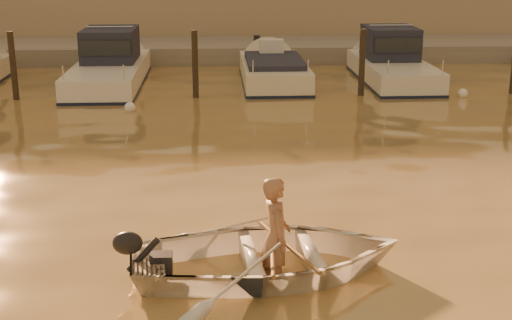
{
  "coord_description": "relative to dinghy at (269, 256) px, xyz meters",
  "views": [
    {
      "loc": [
        0.37,
        -7.26,
        4.42
      ],
      "look_at": [
        1.08,
        4.78,
        0.75
      ],
      "focal_mm": 50.0,
      "sensor_mm": 36.0,
      "label": 1
    }
  ],
  "objects": [
    {
      "name": "moored_boat_2",
      "position": [
        -4.13,
        14.22,
        0.35
      ],
      "size": [
        2.12,
        7.16,
        1.75
      ],
      "primitive_type": null,
      "color": "white",
      "rests_on": "ground_plane"
    },
    {
      "name": "fender_d",
      "position": [
        1.53,
        12.14,
        -0.17
      ],
      "size": [
        0.3,
        0.3,
        0.3
      ],
      "primitive_type": "sphere",
      "color": "orange",
      "rests_on": "ground_plane"
    },
    {
      "name": "dinghy",
      "position": [
        0.0,
        0.0,
        0.0
      ],
      "size": [
        4.07,
        3.1,
        0.79
      ],
      "primitive_type": "imported",
      "rotation": [
        0.0,
        0.0,
        1.68
      ],
      "color": "silver",
      "rests_on": "ground_plane"
    },
    {
      "name": "fender_e",
      "position": [
        6.75,
        11.63,
        -0.17
      ],
      "size": [
        0.3,
        0.3,
        0.3
      ],
      "primitive_type": "sphere",
      "color": "white",
      "rests_on": "ground_plane"
    },
    {
      "name": "piling_3",
      "position": [
        3.72,
        12.02,
        0.63
      ],
      "size": [
        0.18,
        0.18,
        2.2
      ],
      "primitive_type": "cylinder",
      "color": "#2D2319",
      "rests_on": "ground_plane"
    },
    {
      "name": "outboard_motor",
      "position": [
        -1.49,
        -0.16,
        0.01
      ],
      "size": [
        0.94,
        0.49,
        0.7
      ],
      "primitive_type": null,
      "rotation": [
        0.0,
        0.0,
        0.11
      ],
      "color": "black",
      "rests_on": "dinghy"
    },
    {
      "name": "oar_port",
      "position": [
        0.25,
        0.03,
        0.15
      ],
      "size": [
        0.71,
        2.02,
        0.13
      ],
      "primitive_type": "cylinder",
      "rotation": [
        1.54,
        0.0,
        0.32
      ],
      "color": "brown",
      "rests_on": "dinghy"
    },
    {
      "name": "fender_c",
      "position": [
        -3.05,
        10.29,
        -0.17
      ],
      "size": [
        0.3,
        0.3,
        0.3
      ],
      "primitive_type": "sphere",
      "color": "white",
      "rests_on": "ground_plane"
    },
    {
      "name": "piling_2",
      "position": [
        -1.28,
        12.02,
        0.63
      ],
      "size": [
        0.18,
        0.18,
        2.2
      ],
      "primitive_type": "cylinder",
      "color": "#2D2319",
      "rests_on": "ground_plane"
    },
    {
      "name": "moored_boat_3",
      "position": [
        1.24,
        14.22,
        -0.05
      ],
      "size": [
        2.04,
        5.91,
        0.95
      ],
      "primitive_type": null,
      "color": "beige",
      "rests_on": "ground_plane"
    },
    {
      "name": "oar_starboard",
      "position": [
        0.05,
        0.01,
        0.15
      ],
      "size": [
        0.2,
        2.1,
        0.13
      ],
      "primitive_type": "cylinder",
      "rotation": [
        1.54,
        0.0,
        -0.07
      ],
      "color": "brown",
      "rests_on": "dinghy"
    },
    {
      "name": "quay",
      "position": [
        -1.08,
        19.72,
        -0.12
      ],
      "size": [
        52.0,
        4.0,
        1.0
      ],
      "primitive_type": "cube",
      "color": "gray",
      "rests_on": "ground_plane"
    },
    {
      "name": "moored_boat_4",
      "position": [
        5.22,
        14.22,
        0.35
      ],
      "size": [
        2.04,
        6.38,
        1.75
      ],
      "primitive_type": null,
      "color": "silver",
      "rests_on": "ground_plane"
    },
    {
      "name": "piling_1",
      "position": [
        -6.58,
        12.02,
        0.63
      ],
      "size": [
        0.18,
        0.18,
        2.2
      ],
      "primitive_type": "cylinder",
      "color": "#2D2319",
      "rests_on": "ground_plane"
    },
    {
      "name": "person",
      "position": [
        0.1,
        0.01,
        0.28
      ],
      "size": [
        0.47,
        0.66,
        1.71
      ],
      "primitive_type": "imported",
      "rotation": [
        0.0,
        0.0,
        1.68
      ],
      "color": "#9A6A4D",
      "rests_on": "dinghy"
    }
  ]
}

